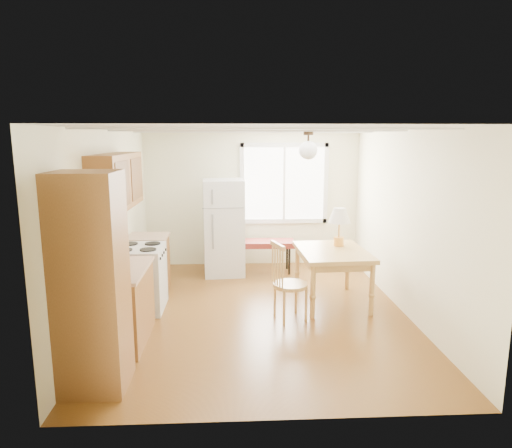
{
  "coord_description": "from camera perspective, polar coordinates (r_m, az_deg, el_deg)",
  "views": [
    {
      "loc": [
        -0.36,
        -6.03,
        2.4
      ],
      "look_at": [
        -0.03,
        0.53,
        1.15
      ],
      "focal_mm": 32.0,
      "sensor_mm": 36.0,
      "label": 1
    }
  ],
  "objects": [
    {
      "name": "room_shell",
      "position": [
        6.15,
        0.49,
        -0.0
      ],
      "size": [
        4.6,
        5.6,
        2.62
      ],
      "color": "#522F10",
      "rests_on": "ground"
    },
    {
      "name": "table_lamp",
      "position": [
        6.91,
        10.39,
        0.69
      ],
      "size": [
        0.33,
        0.33,
        0.57
      ],
      "rotation": [
        0.0,
        0.0,
        -0.16
      ],
      "color": "gold",
      "rests_on": "dining_table"
    },
    {
      "name": "kettle",
      "position": [
        5.98,
        -16.96,
        -3.17
      ],
      "size": [
        0.14,
        0.14,
        0.26
      ],
      "color": "red",
      "rests_on": "kitchen_run"
    },
    {
      "name": "refrigerator",
      "position": [
        8.05,
        -4.07,
        -0.42
      ],
      "size": [
        0.74,
        0.75,
        1.68
      ],
      "rotation": [
        0.0,
        0.0,
        0.08
      ],
      "color": "silver",
      "rests_on": "ground"
    },
    {
      "name": "bench",
      "position": [
        8.18,
        0.4,
        -2.55
      ],
      "size": [
        1.26,
        0.49,
        0.58
      ],
      "rotation": [
        0.0,
        0.0,
        -0.02
      ],
      "color": "#5C1A15",
      "rests_on": "ground"
    },
    {
      "name": "kitchen_run",
      "position": [
        5.78,
        -16.44,
        -5.33
      ],
      "size": [
        0.65,
        3.4,
        2.2
      ],
      "color": "brown",
      "rests_on": "ground"
    },
    {
      "name": "chair",
      "position": [
        6.03,
        3.48,
        -6.56
      ],
      "size": [
        0.5,
        0.5,
        1.05
      ],
      "rotation": [
        0.0,
        0.0,
        0.3
      ],
      "color": "#AF8243",
      "rests_on": "ground"
    },
    {
      "name": "window_unit",
      "position": [
        8.6,
        3.53,
        5.08
      ],
      "size": [
        1.64,
        0.05,
        1.51
      ],
      "color": "white",
      "rests_on": "room_shell"
    },
    {
      "name": "coffee_maker",
      "position": [
        5.09,
        -18.38,
        -5.35
      ],
      "size": [
        0.19,
        0.24,
        0.37
      ],
      "rotation": [
        0.0,
        0.0,
        0.01
      ],
      "color": "black",
      "rests_on": "kitchen_run"
    },
    {
      "name": "pendant_light",
      "position": [
        6.52,
        6.53,
        9.26
      ],
      "size": [
        0.26,
        0.26,
        0.4
      ],
      "color": "#2F2114",
      "rests_on": "room_shell"
    },
    {
      "name": "dining_table",
      "position": [
        6.74,
        9.52,
        -4.07
      ],
      "size": [
        1.01,
        1.31,
        0.79
      ],
      "rotation": [
        0.0,
        0.0,
        0.05
      ],
      "color": "#AF8243",
      "rests_on": "ground"
    }
  ]
}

